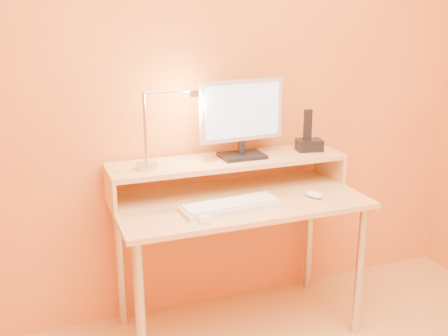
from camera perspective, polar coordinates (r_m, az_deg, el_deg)
name	(u,v)px	position (r m, az deg, el deg)	size (l,w,h in m)	color
wall_back	(216,80)	(2.66, -0.87, 9.67)	(3.00, 0.04, 2.50)	#CA6726
desk_leg_fl	(141,315)	(2.30, -9.22, -15.80)	(0.04, 0.04, 0.69)	silver
desk_leg_fr	(360,272)	(2.69, 14.80, -11.03)	(0.04, 0.04, 0.69)	silver
desk_leg_bl	(121,264)	(2.73, -11.38, -10.37)	(0.04, 0.04, 0.69)	silver
desk_leg_br	(309,233)	(3.07, 9.44, -7.13)	(0.04, 0.04, 0.69)	silver
desk_lower	(239,201)	(2.50, 1.67, -3.65)	(1.20, 0.60, 0.03)	#DAB370
shelf_riser_left	(110,190)	(2.46, -12.51, -2.36)	(0.02, 0.30, 0.14)	#DAB370
shelf_riser_right	(329,165)	(2.86, 11.56, 0.36)	(0.02, 0.30, 0.14)	#DAB370
desk_shelf	(228,161)	(2.58, 0.44, 0.77)	(1.20, 0.30, 0.03)	#DAB370
monitor_foot	(242,156)	(2.60, 1.99, 1.39)	(0.22, 0.16, 0.02)	black
monitor_neck	(242,147)	(2.59, 2.00, 2.33)	(0.04, 0.04, 0.07)	black
monitor_panel	(242,110)	(2.56, 1.96, 6.39)	(0.44, 0.04, 0.30)	silver
monitor_back	(240,110)	(2.58, 1.76, 6.48)	(0.40, 0.01, 0.26)	black
monitor_screen	(243,111)	(2.54, 2.12, 6.32)	(0.40, 0.00, 0.26)	#98B1D8
lamp_base	(147,166)	(2.43, -8.55, 0.20)	(0.10, 0.10, 0.03)	silver
lamp_post	(145,129)	(2.39, -8.73, 4.28)	(0.01, 0.01, 0.33)	silver
lamp_arm	(169,92)	(2.39, -6.06, 8.40)	(0.01, 0.01, 0.24)	silver
lamp_head	(195,94)	(2.42, -3.27, 8.22)	(0.04, 0.04, 0.03)	silver
lamp_bulb	(195,97)	(2.42, -3.26, 7.85)	(0.03, 0.03, 0.00)	#FFEAC6
phone_dock	(309,145)	(2.76, 9.42, 2.53)	(0.13, 0.10, 0.06)	black
phone_handset	(308,125)	(2.73, 9.25, 4.74)	(0.04, 0.03, 0.16)	black
phone_led	(322,146)	(2.74, 10.76, 2.36)	(0.01, 0.00, 0.04)	blue
keyboard	(231,206)	(2.36, 0.78, -4.25)	(0.46, 0.15, 0.02)	silver
mouse	(314,194)	(2.53, 9.92, -2.91)	(0.05, 0.10, 0.03)	white
remote_control	(204,215)	(2.27, -2.19, -5.18)	(0.05, 0.19, 0.02)	silver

